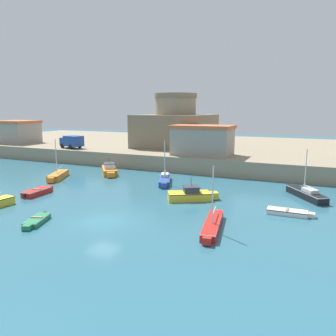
{
  "coord_description": "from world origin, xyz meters",
  "views": [
    {
      "loc": [
        15.47,
        -21.18,
        9.11
      ],
      "look_at": [
        -0.71,
        14.55,
        2.0
      ],
      "focal_mm": 35.0,
      "sensor_mm": 36.0,
      "label": 1
    }
  ],
  "objects_px": {
    "sailboat_black_4": "(306,194)",
    "motorboat_yellow_7": "(191,195)",
    "motorboat_orange_8": "(109,170)",
    "truck_on_quay": "(72,141)",
    "harbor_shed_mid_row": "(202,140)",
    "harbor_shed_near_wharf": "(17,132)",
    "dinghy_green_2": "(36,220)",
    "dinghy_white_5": "(289,212)",
    "sailboat_red_9": "(212,225)",
    "sailboat_orange_6": "(58,175)",
    "dinghy_red_1": "(37,192)",
    "sailboat_blue_0": "(165,179)",
    "fortress": "(176,127)"
  },
  "relations": [
    {
      "from": "fortress",
      "to": "harbor_shed_mid_row",
      "type": "height_order",
      "value": "fortress"
    },
    {
      "from": "sailboat_black_4",
      "to": "harbor_shed_near_wharf",
      "type": "bearing_deg",
      "value": 167.27
    },
    {
      "from": "motorboat_orange_8",
      "to": "harbor_shed_mid_row",
      "type": "height_order",
      "value": "harbor_shed_mid_row"
    },
    {
      "from": "harbor_shed_mid_row",
      "to": "dinghy_red_1",
      "type": "bearing_deg",
      "value": -118.22
    },
    {
      "from": "truck_on_quay",
      "to": "sailboat_red_9",
      "type": "bearing_deg",
      "value": -34.33
    },
    {
      "from": "sailboat_blue_0",
      "to": "motorboat_orange_8",
      "type": "relative_size",
      "value": 1.03
    },
    {
      "from": "harbor_shed_mid_row",
      "to": "dinghy_green_2",
      "type": "bearing_deg",
      "value": -99.36
    },
    {
      "from": "sailboat_black_4",
      "to": "sailboat_red_9",
      "type": "distance_m",
      "value": 14.04
    },
    {
      "from": "harbor_shed_near_wharf",
      "to": "sailboat_red_9",
      "type": "bearing_deg",
      "value": -27.16
    },
    {
      "from": "dinghy_green_2",
      "to": "truck_on_quay",
      "type": "xyz_separation_m",
      "value": [
        -18.99,
        26.68,
        3.25
      ]
    },
    {
      "from": "fortress",
      "to": "motorboat_orange_8",
      "type": "bearing_deg",
      "value": -100.13
    },
    {
      "from": "dinghy_red_1",
      "to": "dinghy_green_2",
      "type": "xyz_separation_m",
      "value": [
        6.83,
        -6.74,
        -0.09
      ]
    },
    {
      "from": "fortress",
      "to": "truck_on_quay",
      "type": "distance_m",
      "value": 18.63
    },
    {
      "from": "sailboat_orange_6",
      "to": "motorboat_yellow_7",
      "type": "distance_m",
      "value": 19.73
    },
    {
      "from": "motorboat_yellow_7",
      "to": "harbor_shed_near_wharf",
      "type": "distance_m",
      "value": 47.98
    },
    {
      "from": "sailboat_red_9",
      "to": "fortress",
      "type": "height_order",
      "value": "fortress"
    },
    {
      "from": "dinghy_white_5",
      "to": "motorboat_yellow_7",
      "type": "height_order",
      "value": "motorboat_yellow_7"
    },
    {
      "from": "truck_on_quay",
      "to": "harbor_shed_mid_row",
      "type": "bearing_deg",
      "value": 3.42
    },
    {
      "from": "sailboat_red_9",
      "to": "truck_on_quay",
      "type": "bearing_deg",
      "value": 145.67
    },
    {
      "from": "harbor_shed_mid_row",
      "to": "harbor_shed_near_wharf",
      "type": "bearing_deg",
      "value": 177.85
    },
    {
      "from": "motorboat_yellow_7",
      "to": "dinghy_red_1",
      "type": "bearing_deg",
      "value": -162.66
    },
    {
      "from": "dinghy_white_5",
      "to": "sailboat_red_9",
      "type": "distance_m",
      "value": 7.9
    },
    {
      "from": "sailboat_blue_0",
      "to": "harbor_shed_mid_row",
      "type": "xyz_separation_m",
      "value": [
        1.32,
        10.59,
        4.06
      ]
    },
    {
      "from": "dinghy_white_5",
      "to": "harbor_shed_near_wharf",
      "type": "height_order",
      "value": "harbor_shed_near_wharf"
    },
    {
      "from": "dinghy_red_1",
      "to": "truck_on_quay",
      "type": "xyz_separation_m",
      "value": [
        -12.16,
        19.94,
        3.16
      ]
    },
    {
      "from": "dinghy_green_2",
      "to": "truck_on_quay",
      "type": "height_order",
      "value": "truck_on_quay"
    },
    {
      "from": "dinghy_red_1",
      "to": "harbor_shed_near_wharf",
      "type": "relative_size",
      "value": 0.52
    },
    {
      "from": "dinghy_red_1",
      "to": "dinghy_white_5",
      "type": "xyz_separation_m",
      "value": [
        25.22,
        3.93,
        -0.08
      ]
    },
    {
      "from": "dinghy_white_5",
      "to": "harbor_shed_near_wharf",
      "type": "distance_m",
      "value": 57.16
    },
    {
      "from": "harbor_shed_near_wharf",
      "to": "dinghy_white_5",
      "type": "bearing_deg",
      "value": -19.39
    },
    {
      "from": "dinghy_green_2",
      "to": "harbor_shed_mid_row",
      "type": "xyz_separation_m",
      "value": [
        4.63,
        28.09,
        4.28
      ]
    },
    {
      "from": "motorboat_yellow_7",
      "to": "sailboat_red_9",
      "type": "bearing_deg",
      "value": -58.16
    },
    {
      "from": "dinghy_red_1",
      "to": "sailboat_red_9",
      "type": "bearing_deg",
      "value": -6.06
    },
    {
      "from": "dinghy_red_1",
      "to": "harbor_shed_mid_row",
      "type": "relative_size",
      "value": 0.44
    },
    {
      "from": "sailboat_black_4",
      "to": "motorboat_yellow_7",
      "type": "height_order",
      "value": "sailboat_black_4"
    },
    {
      "from": "dinghy_white_5",
      "to": "motorboat_orange_8",
      "type": "bearing_deg",
      "value": 160.09
    },
    {
      "from": "sailboat_orange_6",
      "to": "harbor_shed_mid_row",
      "type": "xyz_separation_m",
      "value": [
        15.27,
        14.12,
        4.09
      ]
    },
    {
      "from": "fortress",
      "to": "truck_on_quay",
      "type": "xyz_separation_m",
      "value": [
        -15.61,
        -9.88,
        -2.36
      ]
    },
    {
      "from": "motorboat_yellow_7",
      "to": "harbor_shed_near_wharf",
      "type": "relative_size",
      "value": 0.68
    },
    {
      "from": "motorboat_orange_8",
      "to": "fortress",
      "type": "xyz_separation_m",
      "value": [
        3.02,
        16.92,
        5.28
      ]
    },
    {
      "from": "dinghy_red_1",
      "to": "dinghy_green_2",
      "type": "distance_m",
      "value": 9.6
    },
    {
      "from": "motorboat_orange_8",
      "to": "truck_on_quay",
      "type": "xyz_separation_m",
      "value": [
        -12.59,
        7.03,
        2.92
      ]
    },
    {
      "from": "motorboat_orange_8",
      "to": "harbor_shed_near_wharf",
      "type": "relative_size",
      "value": 0.76
    },
    {
      "from": "motorboat_orange_8",
      "to": "truck_on_quay",
      "type": "relative_size",
      "value": 1.24
    },
    {
      "from": "sailboat_red_9",
      "to": "harbor_shed_near_wharf",
      "type": "height_order",
      "value": "harbor_shed_near_wharf"
    },
    {
      "from": "dinghy_green_2",
      "to": "sailboat_red_9",
      "type": "relative_size",
      "value": 0.53
    },
    {
      "from": "sailboat_orange_6",
      "to": "sailboat_red_9",
      "type": "height_order",
      "value": "sailboat_orange_6"
    },
    {
      "from": "sailboat_blue_0",
      "to": "harbor_shed_near_wharf",
      "type": "relative_size",
      "value": 0.79
    },
    {
      "from": "sailboat_black_4",
      "to": "motorboat_yellow_7",
      "type": "relative_size",
      "value": 1.11
    },
    {
      "from": "sailboat_blue_0",
      "to": "sailboat_orange_6",
      "type": "distance_m",
      "value": 14.39
    }
  ]
}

